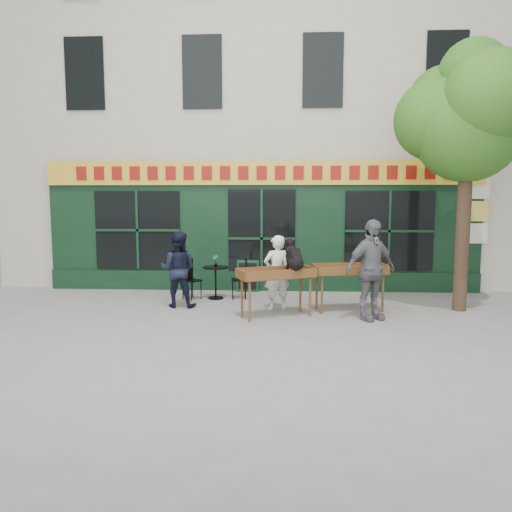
% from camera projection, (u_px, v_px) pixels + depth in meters
% --- Properties ---
extents(ground, '(80.00, 80.00, 0.00)m').
position_uv_depth(ground, '(257.00, 311.00, 10.55)').
color(ground, slate).
rests_on(ground, ground).
extents(building, '(14.00, 7.26, 10.00)m').
position_uv_depth(building, '(267.00, 116.00, 15.89)').
color(building, beige).
rests_on(building, ground).
extents(street_tree, '(3.05, 2.90, 5.60)m').
position_uv_depth(street_tree, '(469.00, 113.00, 10.19)').
color(street_tree, '#382619').
rests_on(street_tree, ground).
extents(book_cart_center, '(1.62, 1.19, 0.99)m').
position_uv_depth(book_cart_center, '(276.00, 276.00, 9.95)').
color(book_cart_center, brown).
rests_on(book_cart_center, ground).
extents(dog, '(0.56, 0.69, 0.60)m').
position_uv_depth(dog, '(294.00, 254.00, 9.83)').
color(dog, black).
rests_on(dog, book_cart_center).
extents(woman, '(0.69, 0.59, 1.60)m').
position_uv_depth(woman, '(277.00, 273.00, 10.60)').
color(woman, white).
rests_on(woman, ground).
extents(book_cart_right, '(1.59, 0.88, 0.99)m').
position_uv_depth(book_cart_right, '(350.00, 272.00, 10.47)').
color(book_cart_right, brown).
rests_on(book_cart_right, ground).
extents(man_right, '(1.24, 1.00, 1.97)m').
position_uv_depth(man_right, '(371.00, 270.00, 9.70)').
color(man_right, slate).
rests_on(man_right, ground).
extents(bistro_table, '(0.60, 0.60, 0.76)m').
position_uv_depth(bistro_table, '(216.00, 276.00, 11.76)').
color(bistro_table, black).
rests_on(bistro_table, ground).
extents(bistro_chair_left, '(0.51, 0.51, 0.95)m').
position_uv_depth(bistro_chair_left, '(189.00, 275.00, 11.75)').
color(bistro_chair_left, black).
rests_on(bistro_chair_left, ground).
extents(bistro_chair_right, '(0.40, 0.40, 0.95)m').
position_uv_depth(bistro_chair_right, '(243.00, 275.00, 11.79)').
color(bistro_chair_right, black).
rests_on(bistro_chair_right, ground).
extents(potted_plant, '(0.18, 0.15, 0.29)m').
position_uv_depth(potted_plant, '(215.00, 261.00, 11.72)').
color(potted_plant, gray).
rests_on(potted_plant, bistro_table).
extents(man_left, '(0.84, 0.67, 1.65)m').
position_uv_depth(man_left, '(178.00, 269.00, 10.87)').
color(man_left, black).
rests_on(man_left, ground).
extents(chalkboard, '(0.57, 0.21, 0.79)m').
position_uv_depth(chalkboard, '(248.00, 276.00, 12.70)').
color(chalkboard, black).
rests_on(chalkboard, ground).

